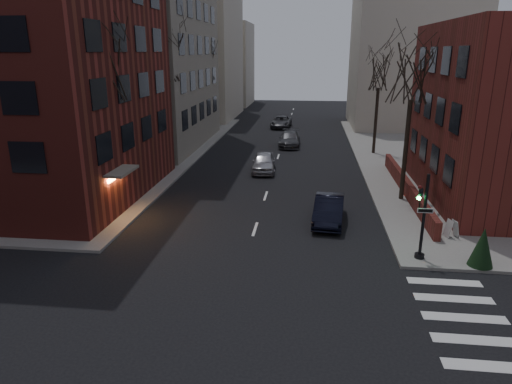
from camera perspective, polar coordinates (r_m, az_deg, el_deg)
ground at (r=14.62m, az=-6.16°, el=-22.31°), size 160.00×160.00×0.00m
building_left_brick at (r=32.97m, az=-27.91°, el=14.82°), size 15.00×15.00×18.00m
low_wall_right at (r=31.86m, az=18.30°, el=0.60°), size 0.35×16.00×1.00m
building_distant_la at (r=68.30m, az=-8.74°, el=16.79°), size 14.00×16.00×18.00m
building_distant_ra at (r=62.19m, az=18.73°, el=15.17°), size 14.00×14.00×16.00m
building_distant_lb at (r=84.47m, az=-4.21°, el=15.62°), size 10.00×12.00×14.00m
traffic_signal at (r=21.90m, az=20.02°, el=-3.56°), size 0.76×0.44×4.00m
tree_left_a at (r=27.51m, az=-18.76°, el=14.65°), size 4.18×4.18×10.26m
tree_left_b at (r=38.72m, az=-11.11°, el=16.36°), size 4.40×4.40×10.80m
tree_left_c at (r=52.26m, az=-6.31°, el=15.74°), size 3.96×3.96×9.72m
tree_right_a at (r=29.61m, az=19.06°, el=13.88°), size 3.96×3.96×9.72m
tree_right_b at (r=43.41m, az=15.19°, el=14.40°), size 3.74×3.74×9.18m
streetlamp_near at (r=35.09m, az=-11.69°, el=8.60°), size 0.36×0.36×6.28m
streetlamp_far at (r=54.31m, az=-5.07°, el=11.82°), size 0.36×0.36×6.28m
parked_sedan at (r=25.96m, az=9.09°, el=-2.20°), size 1.98×4.67×1.50m
car_lane_silver at (r=36.62m, az=0.95°, el=3.75°), size 2.03×4.55×1.52m
car_lane_gray at (r=46.66m, az=4.22°, el=6.60°), size 2.07×5.03×1.46m
car_lane_far at (r=58.30m, az=3.17°, el=8.74°), size 2.54×5.20×1.42m
sandwich_board at (r=25.42m, az=23.28°, el=-4.21°), size 0.53×0.65×0.92m
evergreen_shrub at (r=22.51m, az=26.45°, el=-6.17°), size 1.09×1.09×1.78m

